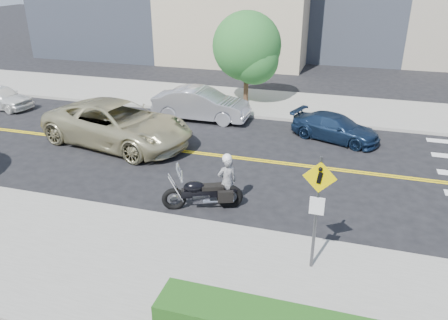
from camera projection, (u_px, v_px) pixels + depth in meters
ground_plane at (223, 156)px, 17.64m from camera, size 120.00×120.00×0.00m
sidewalk_near at (138, 267)px, 11.06m from camera, size 60.00×5.00×0.15m
sidewalk_far at (262, 103)px, 24.17m from camera, size 60.00×5.00×0.15m
pedestrian_sign at (317, 203)px, 10.23m from camera, size 0.78×0.08×3.00m
motorcyclist at (227, 180)px, 13.66m from camera, size 0.74×0.68×1.80m
motorcycle at (203, 187)px, 13.60m from camera, size 2.56×1.59×1.50m
suv at (118, 124)px, 18.47m from camera, size 7.06×4.31×1.83m
parked_car_white at (1, 97)px, 23.31m from camera, size 3.78×1.91×1.23m
parked_car_silver at (201, 104)px, 21.54m from camera, size 4.76×1.67×1.57m
parked_car_blue at (335, 128)px, 19.07m from camera, size 4.19×2.80×1.13m
tree_far_a at (247, 46)px, 22.99m from camera, size 3.64×3.64×4.97m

